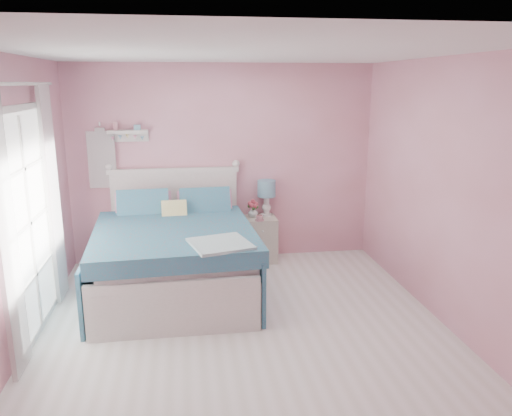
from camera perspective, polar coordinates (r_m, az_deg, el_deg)
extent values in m
plane|color=silver|center=(4.94, -1.28, -14.25)|extent=(4.50, 4.50, 0.00)
plane|color=#C57C86|center=(6.67, -3.74, 5.05)|extent=(4.00, 0.00, 4.00)
plane|color=#C57C86|center=(2.38, 5.40, -12.13)|extent=(4.00, 0.00, 4.00)
plane|color=#C57C86|center=(4.68, -26.47, -0.33)|extent=(0.00, 4.50, 4.50)
plane|color=#C57C86|center=(5.11, 21.49, 1.29)|extent=(0.00, 4.50, 4.50)
plane|color=white|center=(4.36, -1.48, 17.43)|extent=(4.50, 4.50, 0.00)
cube|color=silver|center=(5.84, -9.14, -7.33)|extent=(1.71, 2.19, 0.46)
cube|color=silver|center=(5.74, -9.26, -4.44)|extent=(1.65, 2.13, 0.16)
cube|color=silver|center=(6.74, -9.18, -1.07)|extent=(1.64, 0.07, 1.21)
cube|color=silver|center=(6.60, -9.40, 4.25)|extent=(1.70, 0.09, 0.06)
cube|color=silver|center=(4.85, -9.29, -11.30)|extent=(1.64, 0.06, 0.56)
cube|color=teal|center=(5.54, -9.35, -3.26)|extent=(1.81, 1.94, 0.18)
cube|color=pink|center=(6.39, -12.68, -0.06)|extent=(0.69, 0.31, 0.43)
cube|color=pink|center=(6.38, -5.88, 0.19)|extent=(0.69, 0.31, 0.43)
cube|color=#CCBC59|center=(6.10, -9.32, -0.57)|extent=(0.31, 0.23, 0.31)
cube|color=beige|center=(6.74, 0.51, -3.57)|extent=(0.42, 0.39, 0.60)
cube|color=silver|center=(6.51, 0.76, -2.62)|extent=(0.36, 0.02, 0.16)
sphere|color=white|center=(6.49, 0.79, -2.68)|extent=(0.03, 0.03, 0.03)
cylinder|color=white|center=(6.76, 1.19, -0.76)|extent=(0.15, 0.15, 0.02)
cylinder|color=white|center=(6.73, 1.20, 0.33)|extent=(0.08, 0.08, 0.26)
cylinder|color=#73A8BF|center=(6.68, 1.21, 2.25)|extent=(0.24, 0.24, 0.22)
imported|color=silver|center=(6.66, -0.34, -0.46)|extent=(0.16, 0.16, 0.14)
imported|color=pink|center=(6.50, 0.41, -1.14)|extent=(0.10, 0.10, 0.07)
sphere|color=#C44354|center=(6.63, -0.34, 0.77)|extent=(0.06, 0.06, 0.06)
sphere|color=#C44354|center=(6.66, -0.02, 0.48)|extent=(0.06, 0.06, 0.06)
sphere|color=#C44354|center=(6.64, -0.69, 0.52)|extent=(0.06, 0.06, 0.06)
sphere|color=#C44354|center=(6.62, -0.13, 0.21)|extent=(0.06, 0.06, 0.06)
sphere|color=#C44354|center=(6.62, -0.57, 0.30)|extent=(0.06, 0.06, 0.06)
cube|color=silver|center=(6.55, -14.44, 8.44)|extent=(0.50, 0.14, 0.04)
cube|color=silver|center=(6.62, -14.35, 7.89)|extent=(0.50, 0.03, 0.12)
cylinder|color=#D18C99|center=(6.56, -15.80, 8.98)|extent=(0.06, 0.06, 0.10)
cube|color=#73A8BF|center=(6.53, -13.41, 8.93)|extent=(0.08, 0.06, 0.07)
cube|color=white|center=(6.65, -17.20, 5.29)|extent=(0.34, 0.03, 0.72)
cube|color=silver|center=(4.94, -25.79, 10.21)|extent=(0.04, 1.32, 0.06)
cube|color=silver|center=(5.45, -23.39, -12.30)|extent=(0.04, 1.32, 0.06)
cube|color=silver|center=(4.53, -26.63, -4.10)|extent=(0.04, 0.06, 2.10)
cube|color=silver|center=(5.69, -22.81, -0.20)|extent=(0.04, 0.06, 2.10)
cube|color=white|center=(5.09, -24.54, -1.60)|extent=(0.02, 1.20, 2.04)
cube|color=white|center=(4.37, -26.65, -2.93)|extent=(0.04, 0.40, 2.32)
cube|color=white|center=(5.76, -22.18, 1.35)|extent=(0.04, 0.40, 2.32)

